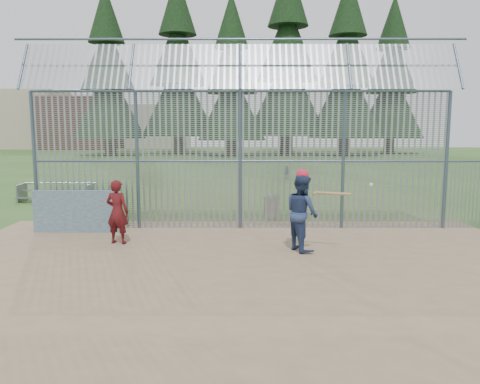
{
  "coord_description": "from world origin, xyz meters",
  "views": [
    {
      "loc": [
        0.04,
        -10.09,
        2.98
      ],
      "look_at": [
        0.0,
        2.0,
        1.3
      ],
      "focal_mm": 35.0,
      "sensor_mm": 36.0,
      "label": 1
    }
  ],
  "objects_px": {
    "onlooker": "(117,212)",
    "bleacher": "(56,191)",
    "trash_can": "(272,208)",
    "batter": "(302,213)",
    "dugout_wall": "(78,211)"
  },
  "relations": [
    {
      "from": "bleacher",
      "to": "onlooker",
      "type": "bearing_deg",
      "value": -58.19
    },
    {
      "from": "bleacher",
      "to": "trash_can",
      "type": "bearing_deg",
      "value": -23.43
    },
    {
      "from": "dugout_wall",
      "to": "bleacher",
      "type": "height_order",
      "value": "dugout_wall"
    },
    {
      "from": "onlooker",
      "to": "bleacher",
      "type": "bearing_deg",
      "value": -43.88
    },
    {
      "from": "batter",
      "to": "trash_can",
      "type": "bearing_deg",
      "value": -17.29
    },
    {
      "from": "batter",
      "to": "onlooker",
      "type": "xyz_separation_m",
      "value": [
        -4.62,
        0.63,
        -0.1
      ]
    },
    {
      "from": "onlooker",
      "to": "trash_can",
      "type": "distance_m",
      "value": 5.33
    },
    {
      "from": "trash_can",
      "to": "bleacher",
      "type": "distance_m",
      "value": 9.25
    },
    {
      "from": "dugout_wall",
      "to": "onlooker",
      "type": "relative_size",
      "value": 1.52
    },
    {
      "from": "trash_can",
      "to": "bleacher",
      "type": "height_order",
      "value": "trash_can"
    },
    {
      "from": "dugout_wall",
      "to": "bleacher",
      "type": "xyz_separation_m",
      "value": [
        -2.87,
        5.7,
        -0.21
      ]
    },
    {
      "from": "batter",
      "to": "onlooker",
      "type": "bearing_deg",
      "value": 58.11
    },
    {
      "from": "onlooker",
      "to": "batter",
      "type": "bearing_deg",
      "value": -173.48
    },
    {
      "from": "batter",
      "to": "bleacher",
      "type": "distance_m",
      "value": 11.78
    },
    {
      "from": "onlooker",
      "to": "bleacher",
      "type": "distance_m",
      "value": 8.25
    }
  ]
}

